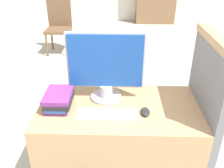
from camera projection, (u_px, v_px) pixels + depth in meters
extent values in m
cube|color=tan|center=(118.00, 148.00, 1.90)|extent=(1.11, 0.61, 0.76)
cube|color=slate|center=(199.00, 125.00, 1.78)|extent=(0.05, 0.63, 1.21)
cube|color=tan|center=(217.00, 40.00, 1.48)|extent=(0.07, 0.63, 0.05)
cylinder|color=#B7B7BC|center=(106.00, 97.00, 1.81)|extent=(0.22, 0.22, 0.02)
cylinder|color=#B7B7BC|center=(106.00, 90.00, 1.79)|extent=(0.09, 0.09, 0.08)
cube|color=#B7B7BC|center=(106.00, 61.00, 1.68)|extent=(0.53, 0.01, 0.40)
cube|color=#19479E|center=(106.00, 61.00, 1.68)|extent=(0.50, 0.02, 0.37)
cube|color=white|center=(107.00, 114.00, 1.62)|extent=(0.39, 0.11, 0.02)
ellipsoid|color=#262626|center=(145.00, 112.00, 1.63)|extent=(0.06, 0.10, 0.03)
cube|color=#7A3384|center=(59.00, 104.00, 1.72)|extent=(0.15, 0.25, 0.03)
cube|color=#285199|center=(59.00, 101.00, 1.70)|extent=(0.14, 0.27, 0.02)
cube|color=#232328|center=(60.00, 100.00, 1.68)|extent=(0.17, 0.24, 0.03)
cube|color=#7A3384|center=(58.00, 95.00, 1.67)|extent=(0.18, 0.25, 0.03)
cylinder|color=brown|center=(47.00, 45.00, 4.49)|extent=(0.04, 0.04, 0.41)
cylinder|color=brown|center=(68.00, 46.00, 4.48)|extent=(0.04, 0.04, 0.41)
cylinder|color=brown|center=(52.00, 39.00, 4.82)|extent=(0.04, 0.04, 0.41)
cylinder|color=brown|center=(72.00, 39.00, 4.81)|extent=(0.04, 0.04, 0.41)
cube|color=brown|center=(58.00, 30.00, 4.54)|extent=(0.44, 0.44, 0.05)
cube|color=brown|center=(59.00, 13.00, 4.59)|extent=(0.44, 0.04, 0.47)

